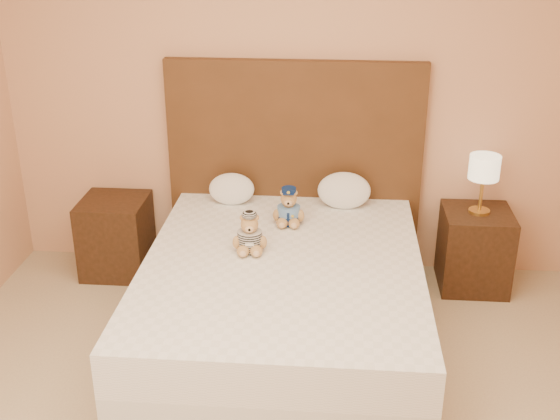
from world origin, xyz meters
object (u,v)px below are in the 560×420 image
object	(u,v)px
nightstand_right	(474,249)
pillow_right	(344,189)
nightstand_left	(116,236)
teddy_prisoner	(250,233)
teddy_police	(289,206)
pillow_left	(232,188)
bed	(282,302)
lamp	(484,170)

from	to	relation	value
nightstand_right	pillow_right	xyz separation A→B (m)	(-0.90, 0.03, 0.40)
nightstand_left	teddy_prisoner	world-z (taller)	teddy_prisoner
teddy_police	teddy_prisoner	distance (m)	0.45
nightstand_left	pillow_left	bearing A→B (deg)	2.06
teddy_prisoner	pillow_right	size ratio (longest dim) A/B	0.67
nightstand_left	teddy_prisoner	xyz separation A→B (m)	(1.05, -0.69, 0.39)
nightstand_left	nightstand_right	size ratio (longest dim) A/B	1.00
teddy_police	pillow_left	bearing A→B (deg)	141.67
bed	teddy_police	size ratio (longest dim) A/B	8.18
pillow_right	teddy_prisoner	bearing A→B (deg)	-127.31
nightstand_left	teddy_police	bearing A→B (deg)	-12.90
nightstand_right	pillow_left	xyz separation A→B (m)	(-1.67, 0.03, 0.39)
teddy_prisoner	lamp	bearing A→B (deg)	19.40
lamp	pillow_right	distance (m)	0.92
lamp	bed	bearing A→B (deg)	-147.38
pillow_left	nightstand_right	bearing A→B (deg)	-1.03
bed	teddy_prisoner	world-z (taller)	teddy_prisoner
bed	pillow_right	world-z (taller)	pillow_right
nightstand_right	teddy_prisoner	bearing A→B (deg)	-154.48
bed	pillow_left	size ratio (longest dim) A/B	6.39
teddy_police	pillow_right	size ratio (longest dim) A/B	0.68
nightstand_left	lamp	size ratio (longest dim) A/B	1.38
lamp	pillow_right	xyz separation A→B (m)	(-0.90, 0.03, -0.17)
pillow_right	lamp	bearing A→B (deg)	-1.91
nightstand_right	teddy_prisoner	distance (m)	1.66
bed	pillow_right	bearing A→B (deg)	67.19
nightstand_right	teddy_police	bearing A→B (deg)	-167.14
nightstand_left	teddy_prisoner	distance (m)	1.32
bed	pillow_left	bearing A→B (deg)	116.66
bed	teddy_police	world-z (taller)	teddy_police
bed	lamp	bearing A→B (deg)	32.62
pillow_left	teddy_police	bearing A→B (deg)	-37.31
nightstand_left	nightstand_right	distance (m)	2.50
bed	nightstand_right	bearing A→B (deg)	32.62
lamp	teddy_police	bearing A→B (deg)	-167.14
nightstand_right	teddy_prisoner	size ratio (longest dim) A/B	2.31
lamp	teddy_prisoner	distance (m)	1.62
pillow_left	pillow_right	world-z (taller)	pillow_right
bed	teddy_police	bearing A→B (deg)	90.24
nightstand_right	teddy_police	xyz separation A→B (m)	(-1.25, -0.29, 0.40)
pillow_left	lamp	bearing A→B (deg)	-1.03
teddy_prisoner	pillow_left	world-z (taller)	teddy_prisoner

